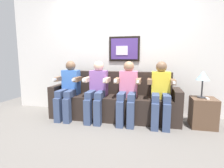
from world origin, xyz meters
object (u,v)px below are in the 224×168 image
Objects in this scene: couch at (114,102)px; spare_remote_on_table at (207,98)px; person_right_center at (128,90)px; person_left_center at (97,88)px; person_leftmost at (69,87)px; side_table_right at (203,112)px; table_lamp at (203,77)px; person_rightmost at (161,91)px.

couch is 18.79× the size of spare_remote_on_table.
person_left_center is at bearing 180.00° from person_right_center.
person_left_center is (0.57, 0.00, 0.00)m from person_leftmost.
person_right_center reaches higher than side_table_right.
spare_remote_on_table is at bearing -6.01° from couch.
person_right_center reaches higher than spare_remote_on_table.
table_lamp is at bearing 126.08° from spare_remote_on_table.
side_table_right is at bearing 2.74° from person_right_center.
person_left_center is at bearing -178.10° from side_table_right.
person_right_center is 1.33m from side_table_right.
person_leftmost is at bearing -168.90° from couch.
person_rightmost is 0.80m from side_table_right.
spare_remote_on_table is (1.32, -0.00, -0.10)m from person_right_center.
table_lamp is at bearing 2.20° from person_leftmost.
spare_remote_on_table is at bearing -61.96° from side_table_right.
person_right_center and person_rightmost have the same top height.
person_leftmost reaches higher than couch.
table_lamp is (-0.03, 0.03, 0.61)m from side_table_right.
spare_remote_on_table is (0.03, -0.06, 0.26)m from side_table_right.
side_table_right is at bearing 4.91° from person_rightmost.
spare_remote_on_table is (0.74, -0.00, -0.10)m from person_rightmost.
person_right_center is (1.15, 0.00, 0.00)m from person_leftmost.
person_rightmost reaches higher than side_table_right.
person_rightmost reaches higher than couch.
person_right_center is at bearing 180.00° from spare_remote_on_table.
person_left_center is at bearing -149.53° from couch.
person_leftmost and person_right_center have the same top height.
person_rightmost is at bearing -172.27° from table_lamp.
spare_remote_on_table reaches higher than side_table_right.
person_leftmost is 2.41× the size of table_lamp.
side_table_right is (0.71, 0.06, -0.36)m from person_rightmost.
person_rightmost is 8.54× the size of spare_remote_on_table.
side_table_right is (1.86, 0.06, -0.36)m from person_left_center.
couch is at bearing 30.47° from person_left_center.
person_right_center is 1.00× the size of person_rightmost.
person_leftmost is 2.47m from spare_remote_on_table.
person_leftmost is 1.00× the size of person_rightmost.
person_rightmost reaches higher than table_lamp.
person_right_center is (0.29, -0.17, 0.29)m from couch.
table_lamp is (1.25, 0.09, 0.25)m from person_right_center.
person_left_center is at bearing 180.00° from spare_remote_on_table.
person_right_center reaches higher than table_lamp.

